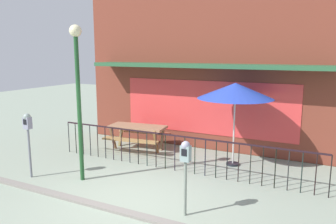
{
  "coord_description": "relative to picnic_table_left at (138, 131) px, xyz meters",
  "views": [
    {
      "loc": [
        3.59,
        -5.37,
        3.07
      ],
      "look_at": [
        -0.4,
        2.49,
        1.47
      ],
      "focal_mm": 35.22,
      "sensor_mm": 36.0,
      "label": 1
    }
  ],
  "objects": [
    {
      "name": "street_lamp",
      "position": [
        0.16,
        -2.81,
        1.82
      ],
      "size": [
        0.28,
        0.28,
        3.69
      ],
      "color": "#1E4D25",
      "rests_on": "ground"
    },
    {
      "name": "ground",
      "position": [
        1.91,
        -3.31,
        -0.61
      ],
      "size": [
        40.0,
        40.0,
        0.0
      ],
      "primitive_type": "plane",
      "color": "gray"
    },
    {
      "name": "curb_edge",
      "position": [
        1.91,
        -3.78,
        -0.61
      ],
      "size": [
        12.21,
        0.2,
        0.11
      ],
      "primitive_type": "cube",
      "color": "gray",
      "rests_on": "ground"
    },
    {
      "name": "parking_meter_far",
      "position": [
        -1.09,
        -3.26,
        0.64
      ],
      "size": [
        0.18,
        0.17,
        1.62
      ],
      "color": "slate",
      "rests_on": "ground"
    },
    {
      "name": "pub_storefront",
      "position": [
        1.91,
        1.27,
        1.9
      ],
      "size": [
        8.72,
        1.38,
        5.04
      ],
      "color": "#412713",
      "rests_on": "ground"
    },
    {
      "name": "patio_fence_front",
      "position": [
        1.91,
        -1.22,
        0.05
      ],
      "size": [
        7.35,
        0.04,
        0.97
      ],
      "color": "black",
      "rests_on": "ground"
    },
    {
      "name": "patio_umbrella",
      "position": [
        3.15,
        -0.08,
        1.45
      ],
      "size": [
        2.03,
        2.03,
        2.28
      ],
      "color": "black",
      "rests_on": "ground"
    },
    {
      "name": "parking_meter_near",
      "position": [
        3.14,
        -3.32,
        0.52
      ],
      "size": [
        0.18,
        0.17,
        1.47
      ],
      "color": "slate",
      "rests_on": "ground"
    },
    {
      "name": "picnic_table_left",
      "position": [
        0.0,
        0.0,
        0.0
      ],
      "size": [
        1.96,
        1.58,
        0.79
      ],
      "color": "#9F7153",
      "rests_on": "ground"
    }
  ]
}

